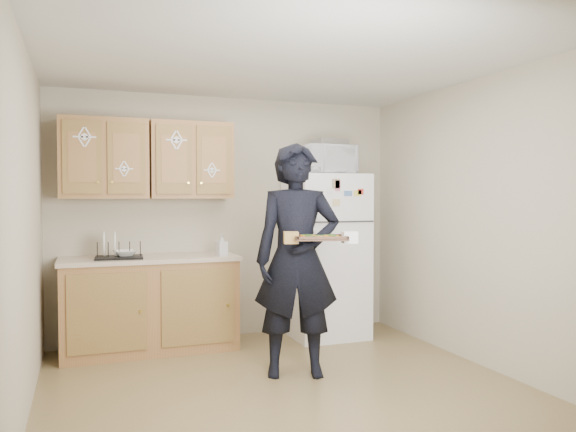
{
  "coord_description": "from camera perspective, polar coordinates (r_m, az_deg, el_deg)",
  "views": [
    {
      "loc": [
        -1.45,
        -3.94,
        1.47
      ],
      "look_at": [
        0.17,
        0.45,
        1.31
      ],
      "focal_mm": 35.0,
      "sensor_mm": 36.0,
      "label": 1
    }
  ],
  "objects": [
    {
      "name": "pizza_back_right",
      "position": [
        4.43,
        4.39,
        -2.04
      ],
      "size": [
        0.13,
        0.13,
        0.02
      ],
      "primitive_type": "cylinder",
      "color": "yellow",
      "rests_on": "baking_tray"
    },
    {
      "name": "baking_tray",
      "position": [
        4.35,
        3.31,
        -2.32
      ],
      "size": [
        0.46,
        0.39,
        0.04
      ],
      "primitive_type": "cube",
      "rotation": [
        0.0,
        0.0,
        -0.28
      ],
      "color": "black",
      "rests_on": "person"
    },
    {
      "name": "wall_right",
      "position": [
        5.11,
        19.27,
        -0.58
      ],
      "size": [
        0.04,
        3.6,
        2.5
      ],
      "primitive_type": "cube",
      "color": "#B8AE95",
      "rests_on": "floor"
    },
    {
      "name": "pizza_back_left",
      "position": [
        4.41,
        2.0,
        -2.05
      ],
      "size": [
        0.13,
        0.13,
        0.02
      ],
      "primitive_type": "cylinder",
      "color": "yellow",
      "rests_on": "baking_tray"
    },
    {
      "name": "floor",
      "position": [
        4.45,
        -0.03,
        -17.29
      ],
      "size": [
        3.6,
        3.6,
        0.0
      ],
      "primitive_type": "plane",
      "color": "brown",
      "rests_on": "ground"
    },
    {
      "name": "foil_pan",
      "position": [
        5.91,
        4.24,
        7.47
      ],
      "size": [
        0.36,
        0.27,
        0.07
      ],
      "primitive_type": "cube",
      "rotation": [
        0.0,
        0.0,
        0.12
      ],
      "color": "#B4B5BB",
      "rests_on": "microwave"
    },
    {
      "name": "person",
      "position": [
        4.6,
        0.92,
        -4.46
      ],
      "size": [
        0.79,
        0.63,
        1.91
      ],
      "primitive_type": "imported",
      "rotation": [
        0.0,
        0.0,
        -0.28
      ],
      "color": "black",
      "rests_on": "floor"
    },
    {
      "name": "countertop",
      "position": [
        5.49,
        -13.86,
        -4.23
      ],
      "size": [
        1.64,
        0.64,
        0.04
      ],
      "primitive_type": "cube",
      "color": "#BFA993",
      "rests_on": "base_cabinet"
    },
    {
      "name": "upper_cab_right",
      "position": [
        5.66,
        -9.84,
        5.56
      ],
      "size": [
        0.8,
        0.33,
        0.75
      ],
      "primitive_type": "cube",
      "color": "#995935",
      "rests_on": "wall_back"
    },
    {
      "name": "ceiling",
      "position": [
        4.32,
        -0.03,
        15.77
      ],
      "size": [
        3.6,
        3.6,
        0.0
      ],
      "primitive_type": "plane",
      "color": "silver",
      "rests_on": "wall_back"
    },
    {
      "name": "microwave",
      "position": [
        5.85,
        4.01,
        5.71
      ],
      "size": [
        0.56,
        0.4,
        0.3
      ],
      "primitive_type": "imported",
      "rotation": [
        0.0,
        0.0,
        0.07
      ],
      "color": "white",
      "rests_on": "refrigerator"
    },
    {
      "name": "wall_front",
      "position": [
        2.6,
        13.82,
        -2.93
      ],
      "size": [
        3.6,
        0.04,
        2.5
      ],
      "primitive_type": "cube",
      "color": "#B8AE95",
      "rests_on": "floor"
    },
    {
      "name": "pizza_front_left",
      "position": [
        4.27,
        2.19,
        -2.18
      ],
      "size": [
        0.13,
        0.13,
        0.02
      ],
      "primitive_type": "cylinder",
      "color": "yellow",
      "rests_on": "baking_tray"
    },
    {
      "name": "upper_cab_left",
      "position": [
        5.57,
        -18.2,
        5.55
      ],
      "size": [
        0.8,
        0.33,
        0.75
      ],
      "primitive_type": "cube",
      "color": "#995935",
      "rests_on": "wall_back"
    },
    {
      "name": "soap_bottle",
      "position": [
        5.48,
        -6.75,
        -2.93
      ],
      "size": [
        0.11,
        0.11,
        0.2
      ],
      "primitive_type": "imported",
      "rotation": [
        0.0,
        0.0,
        0.23
      ],
      "color": "white",
      "rests_on": "countertop"
    },
    {
      "name": "pizza_center",
      "position": [
        4.35,
        3.31,
        -2.11
      ],
      "size": [
        0.13,
        0.13,
        0.02
      ],
      "primitive_type": "cylinder",
      "color": "yellow",
      "rests_on": "baking_tray"
    },
    {
      "name": "pizza_front_right",
      "position": [
        4.3,
        4.65,
        -2.16
      ],
      "size": [
        0.13,
        0.13,
        0.02
      ],
      "primitive_type": "cylinder",
      "color": "yellow",
      "rests_on": "baking_tray"
    },
    {
      "name": "refrigerator",
      "position": [
        5.92,
        3.85,
        -4.02
      ],
      "size": [
        0.75,
        0.7,
        1.7
      ],
      "primitive_type": "cube",
      "color": "white",
      "rests_on": "floor"
    },
    {
      "name": "wall_back",
      "position": [
        5.93,
        -6.04,
        -0.14
      ],
      "size": [
        3.6,
        0.04,
        2.5
      ],
      "primitive_type": "cube",
      "color": "#B8AE95",
      "rests_on": "floor"
    },
    {
      "name": "base_cabinet",
      "position": [
        5.55,
        -13.82,
        -8.85
      ],
      "size": [
        1.6,
        0.6,
        0.86
      ],
      "primitive_type": "cube",
      "color": "#995935",
      "rests_on": "floor"
    },
    {
      "name": "bowl",
      "position": [
        5.4,
        -16.2,
        -3.64
      ],
      "size": [
        0.23,
        0.23,
        0.05
      ],
      "primitive_type": "imported",
      "rotation": [
        0.0,
        0.0,
        0.06
      ],
      "color": "silver",
      "rests_on": "dish_rack"
    },
    {
      "name": "cereal_box",
      "position": [
        6.46,
        7.19,
        -9.72
      ],
      "size": [
        0.2,
        0.07,
        0.32
      ],
      "primitive_type": "cube",
      "color": "gold",
      "rests_on": "floor"
    },
    {
      "name": "dish_rack",
      "position": [
        5.39,
        -16.79,
        -3.26
      ],
      "size": [
        0.44,
        0.34,
        0.17
      ],
      "primitive_type": "cube",
      "rotation": [
        0.0,
        0.0,
        -0.07
      ],
      "color": "black",
      "rests_on": "countertop"
    },
    {
      "name": "wall_left",
      "position": [
        3.96,
        -25.26,
        -1.38
      ],
      "size": [
        0.04,
        3.6,
        2.5
      ],
      "primitive_type": "cube",
      "color": "#B8AE95",
      "rests_on": "floor"
    }
  ]
}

